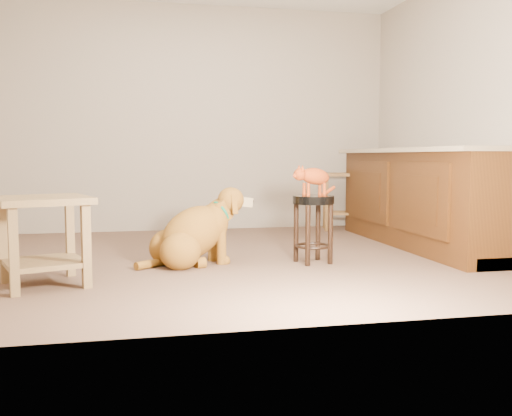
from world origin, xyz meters
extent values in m
cube|color=brown|center=(0.00, 0.00, 0.00)|extent=(4.50, 4.00, 0.01)
cube|color=gray|center=(0.00, 2.00, 1.30)|extent=(4.50, 0.04, 2.60)
cube|color=gray|center=(0.00, -2.00, 1.30)|extent=(4.50, 0.04, 2.60)
cube|color=gray|center=(2.25, 0.00, 1.30)|extent=(0.04, 4.00, 2.60)
cube|color=#42230B|center=(1.95, 0.30, 0.45)|extent=(0.60, 2.50, 0.90)
cube|color=gray|center=(1.92, 0.30, 0.92)|extent=(0.70, 2.56, 0.04)
cube|color=black|center=(1.99, 0.30, 0.05)|extent=(0.52, 2.50, 0.10)
cube|color=#42230B|center=(1.64, -0.25, 0.50)|extent=(0.02, 0.90, 0.62)
cube|color=#42230B|center=(1.64, 0.85, 0.50)|extent=(0.02, 0.90, 0.62)
cube|color=#361C09|center=(1.63, -0.25, 0.50)|extent=(0.02, 0.60, 0.40)
cube|color=#361C09|center=(1.63, 0.85, 0.50)|extent=(0.02, 0.60, 0.40)
cylinder|color=black|center=(0.73, -0.21, 0.24)|extent=(0.04, 0.04, 0.48)
cylinder|color=black|center=(0.53, -0.24, 0.24)|extent=(0.04, 0.04, 0.48)
cylinder|color=black|center=(0.77, -0.41, 0.24)|extent=(0.04, 0.04, 0.48)
cylinder|color=black|center=(0.57, -0.44, 0.24)|extent=(0.04, 0.04, 0.48)
torus|color=black|center=(0.65, -0.33, 0.14)|extent=(0.33, 0.33, 0.02)
cylinder|color=black|center=(0.65, -0.33, 0.52)|extent=(0.33, 0.33, 0.06)
cube|color=brown|center=(1.76, 1.73, 0.32)|extent=(0.05, 0.05, 0.63)
cube|color=brown|center=(1.49, 1.81, 0.32)|extent=(0.05, 0.05, 0.63)
cube|color=brown|center=(1.69, 1.46, 0.32)|extent=(0.05, 0.05, 0.63)
cube|color=brown|center=(1.41, 1.53, 0.32)|extent=(0.05, 0.05, 0.63)
cube|color=brown|center=(1.59, 1.63, 0.65)|extent=(0.44, 0.44, 0.04)
cube|color=olive|center=(-1.21, -0.45, 0.28)|extent=(0.07, 0.07, 0.55)
cube|color=olive|center=(-1.63, -0.60, 0.28)|extent=(0.07, 0.07, 0.55)
cube|color=olive|center=(-1.07, -0.87, 0.28)|extent=(0.07, 0.07, 0.55)
cube|color=olive|center=(-1.49, -1.01, 0.28)|extent=(0.07, 0.07, 0.55)
cube|color=olive|center=(-1.35, -0.73, 0.57)|extent=(0.73, 0.73, 0.04)
cube|color=olive|center=(-1.35, -0.73, 0.15)|extent=(0.62, 0.62, 0.03)
ellipsoid|color=brown|center=(-0.49, -0.15, 0.14)|extent=(0.39, 0.35, 0.29)
ellipsoid|color=brown|center=(-0.42, -0.37, 0.14)|extent=(0.39, 0.35, 0.29)
cylinder|color=brown|center=(-0.35, -0.08, 0.04)|extent=(0.10, 0.11, 0.09)
cylinder|color=brown|center=(-0.27, -0.34, 0.04)|extent=(0.10, 0.11, 0.09)
ellipsoid|color=brown|center=(-0.31, -0.21, 0.26)|extent=(0.74, 0.54, 0.60)
ellipsoid|color=brown|center=(-0.14, -0.16, 0.33)|extent=(0.32, 0.34, 0.30)
cylinder|color=brown|center=(-0.13, -0.07, 0.17)|extent=(0.10, 0.10, 0.35)
cylinder|color=brown|center=(-0.08, -0.23, 0.17)|extent=(0.10, 0.10, 0.35)
sphere|color=brown|center=(-0.11, -0.06, 0.02)|extent=(0.09, 0.09, 0.09)
sphere|color=brown|center=(-0.06, -0.22, 0.02)|extent=(0.09, 0.09, 0.09)
cylinder|color=brown|center=(-0.07, -0.14, 0.42)|extent=(0.25, 0.21, 0.22)
ellipsoid|color=brown|center=(0.02, -0.11, 0.50)|extent=(0.27, 0.26, 0.21)
cube|color=tan|center=(0.13, -0.07, 0.49)|extent=(0.16, 0.12, 0.10)
sphere|color=black|center=(0.19, -0.05, 0.49)|extent=(0.05, 0.05, 0.05)
cube|color=brown|center=(-0.03, -0.02, 0.48)|extent=(0.06, 0.07, 0.16)
cube|color=brown|center=(0.03, -0.20, 0.48)|extent=(0.06, 0.07, 0.16)
torus|color=#0D6842|center=(-0.07, -0.14, 0.41)|extent=(0.17, 0.23, 0.18)
cylinder|color=#D8BF4C|center=(-0.03, -0.12, 0.35)|extent=(0.02, 0.04, 0.04)
cylinder|color=brown|center=(-0.64, -0.27, 0.03)|extent=(0.26, 0.22, 0.06)
ellipsoid|color=maroon|center=(0.67, -0.32, 0.70)|extent=(0.29, 0.17, 0.17)
cylinder|color=maroon|center=(0.58, -0.30, 0.60)|extent=(0.03, 0.03, 0.10)
sphere|color=maroon|center=(0.58, -0.30, 0.56)|extent=(0.03, 0.03, 0.03)
cylinder|color=maroon|center=(0.60, -0.37, 0.60)|extent=(0.03, 0.03, 0.10)
sphere|color=maroon|center=(0.60, -0.37, 0.56)|extent=(0.03, 0.03, 0.03)
cylinder|color=maroon|center=(0.72, -0.28, 0.60)|extent=(0.03, 0.03, 0.10)
sphere|color=maroon|center=(0.72, -0.28, 0.56)|extent=(0.03, 0.03, 0.03)
cylinder|color=maroon|center=(0.74, -0.35, 0.60)|extent=(0.03, 0.03, 0.10)
sphere|color=maroon|center=(0.74, -0.35, 0.56)|extent=(0.03, 0.03, 0.03)
sphere|color=maroon|center=(0.53, -0.35, 0.72)|extent=(0.10, 0.10, 0.10)
sphere|color=maroon|center=(0.49, -0.36, 0.71)|extent=(0.04, 0.04, 0.04)
sphere|color=brown|center=(0.48, -0.36, 0.71)|extent=(0.01, 0.01, 0.01)
cone|color=maroon|center=(0.53, -0.32, 0.77)|extent=(0.05, 0.05, 0.05)
cone|color=#C66B60|center=(0.53, -0.32, 0.77)|extent=(0.03, 0.03, 0.03)
cone|color=maroon|center=(0.54, -0.38, 0.77)|extent=(0.05, 0.05, 0.05)
cone|color=#C66B60|center=(0.54, -0.38, 0.77)|extent=(0.03, 0.03, 0.03)
cylinder|color=maroon|center=(0.79, -0.26, 0.57)|extent=(0.18, 0.14, 0.10)
camera|label=1|loc=(-0.75, -4.70, 0.86)|focal=40.00mm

